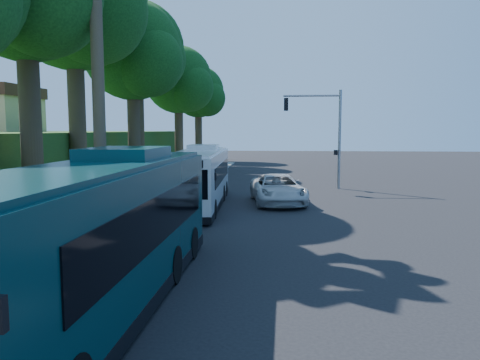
# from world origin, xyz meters

# --- Properties ---
(ground) EXTENTS (140.00, 140.00, 0.00)m
(ground) POSITION_xyz_m (0.00, 0.00, 0.00)
(ground) COLOR black
(ground) RESTS_ON ground
(sidewalk) EXTENTS (4.50, 70.00, 0.12)m
(sidewalk) POSITION_xyz_m (-7.30, 0.00, 0.06)
(sidewalk) COLOR gray
(sidewalk) RESTS_ON ground
(red_curb) EXTENTS (0.25, 30.00, 0.13)m
(red_curb) POSITION_xyz_m (-5.00, -4.00, 0.07)
(red_curb) COLOR maroon
(red_curb) RESTS_ON ground
(grass_verge) EXTENTS (8.00, 70.00, 0.06)m
(grass_verge) POSITION_xyz_m (-13.00, 5.00, 0.03)
(grass_verge) COLOR #234719
(grass_verge) RESTS_ON ground
(bus_shelter) EXTENTS (3.20, 1.51, 2.55)m
(bus_shelter) POSITION_xyz_m (-7.26, -2.86, 1.81)
(bus_shelter) COLOR black
(bus_shelter) RESTS_ON ground
(stop_sign_pole) EXTENTS (0.35, 0.06, 3.17)m
(stop_sign_pole) POSITION_xyz_m (-5.40, -5.00, 2.08)
(stop_sign_pole) COLOR gray
(stop_sign_pole) RESTS_ON ground
(traffic_signal_pole) EXTENTS (4.10, 0.30, 7.00)m
(traffic_signal_pole) POSITION_xyz_m (3.78, 10.00, 4.42)
(traffic_signal_pole) COLOR gray
(traffic_signal_pole) RESTS_ON ground
(tree_1) EXTENTS (10.50, 10.00, 18.26)m
(tree_1) POSITION_xyz_m (-13.37, 7.98, 12.73)
(tree_1) COLOR #382B1E
(tree_1) RESTS_ON ground
(tree_2) EXTENTS (8.82, 8.40, 15.12)m
(tree_2) POSITION_xyz_m (-11.89, 15.98, 10.48)
(tree_2) COLOR #382B1E
(tree_2) RESTS_ON ground
(tree_3) EXTENTS (10.08, 9.60, 17.28)m
(tree_3) POSITION_xyz_m (-13.88, 23.98, 11.98)
(tree_3) COLOR #382B1E
(tree_3) RESTS_ON ground
(tree_4) EXTENTS (8.40, 8.00, 14.14)m
(tree_4) POSITION_xyz_m (-11.40, 31.98, 9.73)
(tree_4) COLOR #382B1E
(tree_4) RESTS_ON ground
(tree_5) EXTENTS (7.35, 7.00, 12.86)m
(tree_5) POSITION_xyz_m (-10.41, 39.99, 8.96)
(tree_5) COLOR #382B1E
(tree_5) RESTS_ON ground
(white_bus) EXTENTS (2.88, 11.30, 3.34)m
(white_bus) POSITION_xyz_m (-3.80, 1.65, 1.63)
(white_bus) COLOR silver
(white_bus) RESTS_ON ground
(teal_bus) EXTENTS (2.82, 12.58, 3.74)m
(teal_bus) POSITION_xyz_m (-3.59, -13.53, 1.83)
(teal_bus) COLOR #092D32
(teal_bus) RESTS_ON ground
(pickup) EXTENTS (3.59, 6.30, 1.66)m
(pickup) POSITION_xyz_m (0.47, 2.92, 0.83)
(pickup) COLOR silver
(pickup) RESTS_ON ground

